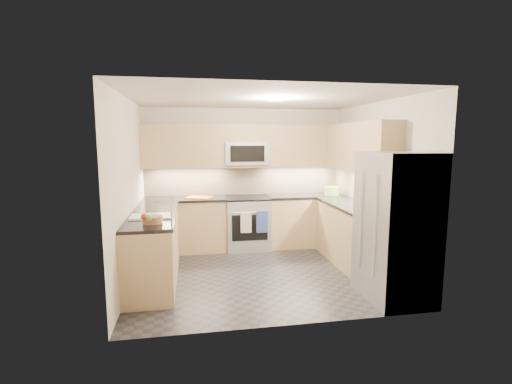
# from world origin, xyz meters

# --- Properties ---
(floor) EXTENTS (3.60, 3.20, 0.00)m
(floor) POSITION_xyz_m (0.00, 0.00, 0.00)
(floor) COLOR #232328
(floor) RESTS_ON ground
(ceiling) EXTENTS (3.60, 3.20, 0.02)m
(ceiling) POSITION_xyz_m (0.00, 0.00, 2.50)
(ceiling) COLOR beige
(ceiling) RESTS_ON wall_back
(wall_back) EXTENTS (3.60, 0.02, 2.50)m
(wall_back) POSITION_xyz_m (0.00, 1.60, 1.25)
(wall_back) COLOR beige
(wall_back) RESTS_ON floor
(wall_front) EXTENTS (3.60, 0.02, 2.50)m
(wall_front) POSITION_xyz_m (0.00, -1.60, 1.25)
(wall_front) COLOR beige
(wall_front) RESTS_ON floor
(wall_left) EXTENTS (0.02, 3.20, 2.50)m
(wall_left) POSITION_xyz_m (-1.80, 0.00, 1.25)
(wall_left) COLOR beige
(wall_left) RESTS_ON floor
(wall_right) EXTENTS (0.02, 3.20, 2.50)m
(wall_right) POSITION_xyz_m (1.80, 0.00, 1.25)
(wall_right) COLOR beige
(wall_right) RESTS_ON floor
(base_cab_back_left) EXTENTS (1.42, 0.60, 0.90)m
(base_cab_back_left) POSITION_xyz_m (-1.09, 1.30, 0.45)
(base_cab_back_left) COLOR tan
(base_cab_back_left) RESTS_ON floor
(base_cab_back_right) EXTENTS (1.42, 0.60, 0.90)m
(base_cab_back_right) POSITION_xyz_m (1.09, 1.30, 0.45)
(base_cab_back_right) COLOR tan
(base_cab_back_right) RESTS_ON floor
(base_cab_right) EXTENTS (0.60, 1.70, 0.90)m
(base_cab_right) POSITION_xyz_m (1.50, 0.15, 0.45)
(base_cab_right) COLOR tan
(base_cab_right) RESTS_ON floor
(base_cab_peninsula) EXTENTS (0.60, 2.00, 0.90)m
(base_cab_peninsula) POSITION_xyz_m (-1.50, 0.00, 0.45)
(base_cab_peninsula) COLOR tan
(base_cab_peninsula) RESTS_ON floor
(countertop_back_left) EXTENTS (1.42, 0.63, 0.04)m
(countertop_back_left) POSITION_xyz_m (-1.09, 1.30, 0.92)
(countertop_back_left) COLOR black
(countertop_back_left) RESTS_ON base_cab_back_left
(countertop_back_right) EXTENTS (1.42, 0.63, 0.04)m
(countertop_back_right) POSITION_xyz_m (1.09, 1.30, 0.92)
(countertop_back_right) COLOR black
(countertop_back_right) RESTS_ON base_cab_back_right
(countertop_right) EXTENTS (0.63, 1.70, 0.04)m
(countertop_right) POSITION_xyz_m (1.50, 0.15, 0.92)
(countertop_right) COLOR black
(countertop_right) RESTS_ON base_cab_right
(countertop_peninsula) EXTENTS (0.63, 2.00, 0.04)m
(countertop_peninsula) POSITION_xyz_m (-1.50, 0.00, 0.92)
(countertop_peninsula) COLOR black
(countertop_peninsula) RESTS_ON base_cab_peninsula
(upper_cab_back) EXTENTS (3.60, 0.35, 0.75)m
(upper_cab_back) POSITION_xyz_m (0.00, 1.43, 1.83)
(upper_cab_back) COLOR tan
(upper_cab_back) RESTS_ON wall_back
(upper_cab_right) EXTENTS (0.35, 1.95, 0.75)m
(upper_cab_right) POSITION_xyz_m (1.62, 0.28, 1.83)
(upper_cab_right) COLOR tan
(upper_cab_right) RESTS_ON wall_right
(backsplash_back) EXTENTS (3.60, 0.01, 0.51)m
(backsplash_back) POSITION_xyz_m (0.00, 1.60, 1.20)
(backsplash_back) COLOR tan
(backsplash_back) RESTS_ON wall_back
(backsplash_right) EXTENTS (0.01, 2.30, 0.51)m
(backsplash_right) POSITION_xyz_m (1.80, 0.45, 1.20)
(backsplash_right) COLOR tan
(backsplash_right) RESTS_ON wall_right
(gas_range) EXTENTS (0.76, 0.65, 0.91)m
(gas_range) POSITION_xyz_m (0.00, 1.28, 0.46)
(gas_range) COLOR #ADB0B6
(gas_range) RESTS_ON floor
(range_cooktop) EXTENTS (0.76, 0.65, 0.03)m
(range_cooktop) POSITION_xyz_m (0.00, 1.28, 0.92)
(range_cooktop) COLOR black
(range_cooktop) RESTS_ON gas_range
(oven_door_glass) EXTENTS (0.62, 0.02, 0.45)m
(oven_door_glass) POSITION_xyz_m (0.00, 0.95, 0.45)
(oven_door_glass) COLOR black
(oven_door_glass) RESTS_ON gas_range
(oven_handle) EXTENTS (0.60, 0.02, 0.02)m
(oven_handle) POSITION_xyz_m (0.00, 0.93, 0.72)
(oven_handle) COLOR #B2B5BA
(oven_handle) RESTS_ON gas_range
(microwave) EXTENTS (0.76, 0.40, 0.40)m
(microwave) POSITION_xyz_m (0.00, 1.40, 1.70)
(microwave) COLOR #A4A6AC
(microwave) RESTS_ON upper_cab_back
(microwave_door) EXTENTS (0.60, 0.01, 0.28)m
(microwave_door) POSITION_xyz_m (0.00, 1.20, 1.70)
(microwave_door) COLOR black
(microwave_door) RESTS_ON microwave
(refrigerator) EXTENTS (0.70, 0.90, 1.80)m
(refrigerator) POSITION_xyz_m (1.45, -1.15, 0.90)
(refrigerator) COLOR #9A9DA2
(refrigerator) RESTS_ON floor
(fridge_handle_left) EXTENTS (0.02, 0.02, 1.20)m
(fridge_handle_left) POSITION_xyz_m (1.08, -1.33, 0.95)
(fridge_handle_left) COLOR #B2B5BA
(fridge_handle_left) RESTS_ON refrigerator
(fridge_handle_right) EXTENTS (0.02, 0.02, 1.20)m
(fridge_handle_right) POSITION_xyz_m (1.08, -0.97, 0.95)
(fridge_handle_right) COLOR #B2B5BA
(fridge_handle_right) RESTS_ON refrigerator
(sink_basin) EXTENTS (0.52, 0.38, 0.16)m
(sink_basin) POSITION_xyz_m (-1.50, -0.25, 0.88)
(sink_basin) COLOR white
(sink_basin) RESTS_ON base_cab_peninsula
(faucet) EXTENTS (0.03, 0.03, 0.28)m
(faucet) POSITION_xyz_m (-1.24, -0.25, 1.08)
(faucet) COLOR silver
(faucet) RESTS_ON countertop_peninsula
(utensil_bowl) EXTENTS (0.35, 0.35, 0.15)m
(utensil_bowl) POSITION_xyz_m (1.55, 1.17, 1.02)
(utensil_bowl) COLOR #6CAD4A
(utensil_bowl) RESTS_ON countertop_back_right
(cutting_board) EXTENTS (0.50, 0.43, 0.01)m
(cutting_board) POSITION_xyz_m (-0.84, 1.29, 0.95)
(cutting_board) COLOR #D65D14
(cutting_board) RESTS_ON countertop_back_left
(fruit_basket) EXTENTS (0.30, 0.30, 0.09)m
(fruit_basket) POSITION_xyz_m (-1.44, -0.62, 0.98)
(fruit_basket) COLOR #A66E4D
(fruit_basket) RESTS_ON countertop_peninsula
(fruit_apple) EXTENTS (0.08, 0.08, 0.08)m
(fruit_apple) POSITION_xyz_m (-1.52, -0.78, 1.05)
(fruit_apple) COLOR red
(fruit_apple) RESTS_ON fruit_basket
(fruit_pear) EXTENTS (0.07, 0.07, 0.07)m
(fruit_pear) POSITION_xyz_m (-1.46, -0.84, 1.05)
(fruit_pear) COLOR #60AE4A
(fruit_pear) RESTS_ON fruit_basket
(dish_towel_check) EXTENTS (0.19, 0.04, 0.35)m
(dish_towel_check) POSITION_xyz_m (-0.07, 0.91, 0.55)
(dish_towel_check) COLOR white
(dish_towel_check) RESTS_ON oven_handle
(dish_towel_blue) EXTENTS (0.20, 0.03, 0.37)m
(dish_towel_blue) POSITION_xyz_m (0.20, 0.91, 0.55)
(dish_towel_blue) COLOR navy
(dish_towel_blue) RESTS_ON oven_handle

